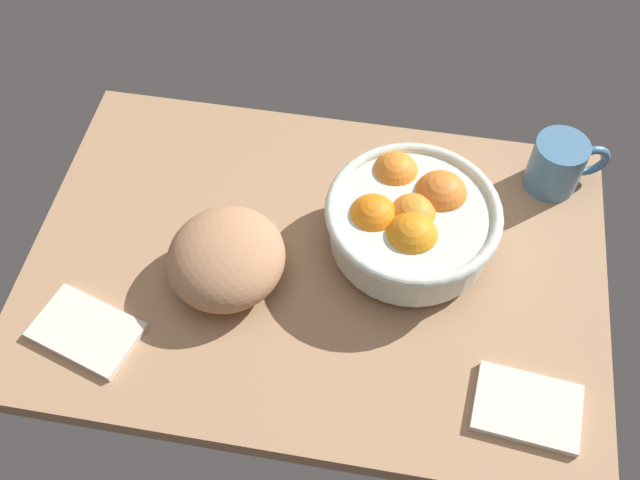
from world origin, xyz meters
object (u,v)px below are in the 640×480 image
(bread_loaf, at_px, (226,258))
(napkin_folded, at_px, (527,407))
(napkin_spare, at_px, (86,331))
(fruit_bowl, at_px, (411,219))
(mug, at_px, (559,164))

(bread_loaf, relative_size, napkin_folded, 1.26)
(bread_loaf, xyz_separation_m, napkin_spare, (0.16, 0.11, -0.04))
(fruit_bowl, height_order, mug, fruit_bowl)
(napkin_folded, bearing_deg, fruit_bowl, -52.27)
(napkin_folded, bearing_deg, napkin_spare, -0.91)
(napkin_folded, xyz_separation_m, napkin_spare, (0.56, -0.01, -0.00))
(napkin_folded, xyz_separation_m, mug, (-0.03, -0.36, 0.04))
(fruit_bowl, relative_size, mug, 2.01)
(bread_loaf, distance_m, mug, 0.49)
(napkin_folded, height_order, napkin_spare, same)
(fruit_bowl, relative_size, napkin_spare, 1.75)
(fruit_bowl, xyz_separation_m, napkin_spare, (0.39, 0.21, -0.05))
(napkin_spare, bearing_deg, fruit_bowl, -151.93)
(napkin_folded, bearing_deg, bread_loaf, -17.14)
(napkin_spare, bearing_deg, napkin_folded, 179.09)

